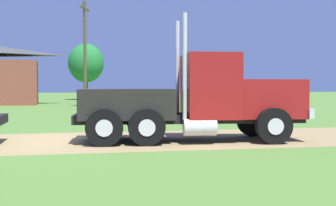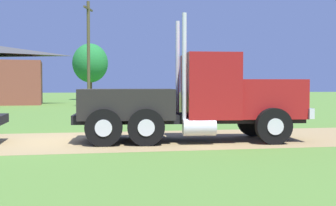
# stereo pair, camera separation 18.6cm
# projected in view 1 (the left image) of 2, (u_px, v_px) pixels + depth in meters

# --- Properties ---
(ground_plane) EXTENTS (200.00, 200.00, 0.00)m
(ground_plane) POSITION_uv_depth(u_px,v_px,m) (60.00, 142.00, 14.65)
(ground_plane) COLOR #547E31
(dirt_track) EXTENTS (120.00, 5.53, 0.01)m
(dirt_track) POSITION_uv_depth(u_px,v_px,m) (60.00, 142.00, 14.65)
(dirt_track) COLOR #9B8153
(dirt_track) RESTS_ON ground_plane
(truck_foreground_white) EXTENTS (7.61, 3.14, 4.00)m
(truck_foreground_white) POSITION_uv_depth(u_px,v_px,m) (195.00, 101.00, 14.88)
(truck_foreground_white) COLOR black
(truck_foreground_white) RESTS_ON ground_plane
(utility_pole_near) EXTENTS (0.80, 2.14, 8.66)m
(utility_pole_near) POSITION_uv_depth(u_px,v_px,m) (85.00, 51.00, 37.32)
(utility_pole_near) COLOR brown
(utility_pole_near) RESTS_ON ground_plane
(tree_mid) EXTENTS (4.38, 4.38, 6.98)m
(tree_mid) POSITION_uv_depth(u_px,v_px,m) (86.00, 63.00, 56.60)
(tree_mid) COLOR #513823
(tree_mid) RESTS_ON ground_plane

